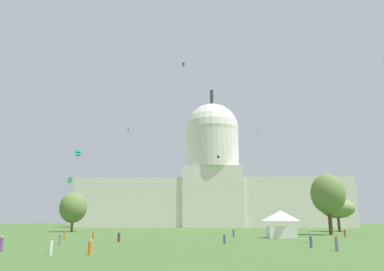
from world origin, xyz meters
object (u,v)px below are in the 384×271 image
Objects in this scene: capitol_building at (213,183)px; kite_green_low at (70,181)px; person_orange_mid_left at (94,236)px; kite_gold_high at (177,146)px; person_orange_aisle_center at (90,248)px; person_maroon_mid_center at (119,237)px; kite_cyan_mid at (257,131)px; kite_violet_high at (183,64)px; kite_orange_low at (252,206)px; kite_black_mid at (218,157)px; person_orange_near_tree_east at (65,236)px; person_denim_lawn_far_left at (234,233)px; kite_magenta_high at (128,130)px; person_grey_back_right at (337,244)px; person_denim_back_center at (225,239)px; event_tent at (281,224)px; person_denim_deep_crowd at (311,242)px; person_purple_near_tent at (1,244)px; person_white_lawn_far_right at (51,247)px; tree_east_far at (337,208)px; person_red_back_left at (345,233)px; tree_west_near at (73,208)px; person_grey_edge_west at (60,239)px; kite_turquoise_low at (78,153)px.

kite_green_low is (-33.75, -105.90, -9.76)m from capitol_building.
person_orange_mid_left is 1.37× the size of kite_gold_high.
person_orange_aisle_center is 22.04m from person_maroon_mid_center.
kite_cyan_mid is (41.31, -6.95, 9.48)m from kite_green_low.
capitol_building is 94.23m from kite_violet_high.
kite_black_mid is (-9.91, 30.57, 21.86)m from kite_orange_low.
person_orange_near_tree_east is at bearing -121.80° from person_orange_mid_left.
person_denim_lawn_far_left is 92.55m from kite_magenta_high.
person_grey_back_right is 0.54× the size of kite_black_mid.
kite_black_mid is (19.02, 95.75, 29.15)m from person_maroon_mid_center.
kite_green_low is at bearing 50.31° from person_denim_back_center.
event_tent is 26.13m from person_denim_deep_crowd.
capitol_building is 124.27× the size of kite_gold_high.
kite_black_mid is (27.73, 114.60, 29.12)m from person_purple_near_tent.
person_white_lawn_far_right is (-18.12, -18.40, 0.06)m from person_denim_back_center.
capitol_building is 152.48m from person_white_lawn_far_right.
kite_green_low reaches higher than person_denim_lawn_far_left.
kite_black_mid is (2.01, -31.41, 8.11)m from capitol_building.
person_denim_deep_crowd is at bearing 169.89° from kite_gold_high.
tree_east_far is 39.77m from person_red_back_left.
kite_gold_high is (-19.01, 84.58, 35.41)m from person_denim_lawn_far_left.
person_maroon_mid_center is 22.78m from person_white_lawn_far_right.
kite_black_mid is at bearing 95.60° from person_orange_near_tree_east.
kite_gold_high reaches higher than person_white_lawn_far_right.
tree_east_far is at bearing 166.10° from person_grey_back_right.
kite_violet_high is 37.63m from kite_cyan_mid.
tree_west_near is at bearing -56.65° from person_red_back_left.
kite_green_low is (-33.40, 25.59, 11.31)m from person_denim_back_center.
capitol_building is 111.58m from kite_green_low.
kite_gold_high is at bearing -73.72° from person_grey_edge_west.
person_orange_near_tree_east is 0.91× the size of person_denim_lawn_far_left.
kite_black_mid is (25.16, 89.08, 29.23)m from person_orange_mid_left.
person_orange_aisle_center is at bearing -73.41° from person_grey_back_right.
person_maroon_mid_center is (-54.79, -58.29, -6.27)m from tree_east_far.
person_red_back_left is 1.87× the size of kite_magenta_high.
kite_cyan_mid is (51.00, -36.94, 14.41)m from tree_west_near.
tree_east_far is 89.72m from person_grey_edge_west.
capitol_building reaches higher than kite_violet_high.
person_maroon_mid_center is 0.94× the size of person_denim_lawn_far_left.
kite_violet_high reaches higher than person_orange_near_tree_east.
tree_west_near is at bearing -51.18° from person_grey_edge_west.
person_orange_mid_left is 0.47× the size of kite_cyan_mid.
person_grey_back_right is 1.90× the size of kite_magenta_high.
person_orange_near_tree_east is 72.02m from kite_orange_low.
person_maroon_mid_center is at bearing -3.33° from person_orange_near_tree_east.
tree_west_near is 2.90× the size of kite_turquoise_low.
kite_turquoise_low is at bearing -27.26° from person_red_back_left.
person_denim_back_center is 29.02m from kite_cyan_mid.
kite_black_mid reaches higher than person_purple_near_tent.
event_tent is 1.81× the size of kite_green_low.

